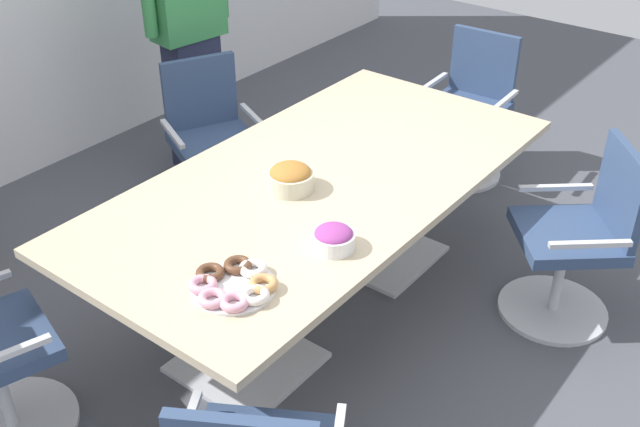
{
  "coord_description": "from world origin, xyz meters",
  "views": [
    {
      "loc": [
        -2.41,
        -1.87,
        2.48
      ],
      "look_at": [
        0.0,
        0.0,
        0.55
      ],
      "focal_mm": 42.91,
      "sensor_mm": 36.0,
      "label": 1
    }
  ],
  "objects_px": {
    "conference_table": "(320,200)",
    "office_chair_3": "(213,148)",
    "office_chair_2": "(468,115)",
    "donut_platter": "(234,285)",
    "snack_bowl_pretzels": "(291,177)",
    "snack_bowl_candy_mix": "(334,238)",
    "office_chair_1": "(577,245)",
    "person_standing_1": "(188,23)"
  },
  "relations": [
    {
      "from": "conference_table",
      "to": "office_chair_3",
      "type": "relative_size",
      "value": 2.64
    },
    {
      "from": "office_chair_2",
      "to": "donut_platter",
      "type": "distance_m",
      "value": 2.6
    },
    {
      "from": "office_chair_2",
      "to": "snack_bowl_pretzels",
      "type": "bearing_deg",
      "value": 89.79
    },
    {
      "from": "conference_table",
      "to": "snack_bowl_candy_mix",
      "type": "xyz_separation_m",
      "value": [
        -0.42,
        -0.39,
        0.17
      ]
    },
    {
      "from": "conference_table",
      "to": "office_chair_3",
      "type": "xyz_separation_m",
      "value": [
        0.36,
        1.08,
        -0.22
      ]
    },
    {
      "from": "office_chair_3",
      "to": "donut_platter",
      "type": "height_order",
      "value": "office_chair_3"
    },
    {
      "from": "office_chair_1",
      "to": "office_chair_2",
      "type": "height_order",
      "value": "same"
    },
    {
      "from": "person_standing_1",
      "to": "snack_bowl_pretzels",
      "type": "bearing_deg",
      "value": 68.42
    },
    {
      "from": "person_standing_1",
      "to": "conference_table",
      "type": "bearing_deg",
      "value": 73.81
    },
    {
      "from": "conference_table",
      "to": "donut_platter",
      "type": "height_order",
      "value": "donut_platter"
    },
    {
      "from": "office_chair_2",
      "to": "donut_platter",
      "type": "height_order",
      "value": "office_chair_2"
    },
    {
      "from": "office_chair_1",
      "to": "person_standing_1",
      "type": "height_order",
      "value": "person_standing_1"
    },
    {
      "from": "snack_bowl_candy_mix",
      "to": "donut_platter",
      "type": "bearing_deg",
      "value": 163.68
    },
    {
      "from": "person_standing_1",
      "to": "office_chair_1",
      "type": "bearing_deg",
      "value": 98.09
    },
    {
      "from": "office_chair_3",
      "to": "snack_bowl_candy_mix",
      "type": "relative_size",
      "value": 5.25
    },
    {
      "from": "office_chair_1",
      "to": "office_chair_2",
      "type": "xyz_separation_m",
      "value": [
        0.98,
        1.11,
        0.0
      ]
    },
    {
      "from": "conference_table",
      "to": "donut_platter",
      "type": "xyz_separation_m",
      "value": [
        -0.85,
        -0.26,
        0.15
      ]
    },
    {
      "from": "conference_table",
      "to": "office_chair_2",
      "type": "xyz_separation_m",
      "value": [
        1.69,
        0.12,
        -0.22
      ]
    },
    {
      "from": "office_chair_1",
      "to": "snack_bowl_pretzels",
      "type": "bearing_deg",
      "value": 89.72
    },
    {
      "from": "snack_bowl_candy_mix",
      "to": "conference_table",
      "type": "bearing_deg",
      "value": 43.14
    },
    {
      "from": "conference_table",
      "to": "person_standing_1",
      "type": "height_order",
      "value": "person_standing_1"
    },
    {
      "from": "office_chair_1",
      "to": "snack_bowl_pretzels",
      "type": "xyz_separation_m",
      "value": [
        -0.88,
        1.03,
        0.4
      ]
    },
    {
      "from": "snack_bowl_pretzels",
      "to": "donut_platter",
      "type": "relative_size",
      "value": 0.64
    },
    {
      "from": "person_standing_1",
      "to": "donut_platter",
      "type": "height_order",
      "value": "person_standing_1"
    },
    {
      "from": "snack_bowl_candy_mix",
      "to": "donut_platter",
      "type": "xyz_separation_m",
      "value": [
        -0.44,
        0.13,
        -0.03
      ]
    },
    {
      "from": "conference_table",
      "to": "snack_bowl_candy_mix",
      "type": "relative_size",
      "value": 13.86
    },
    {
      "from": "snack_bowl_pretzels",
      "to": "office_chair_1",
      "type": "bearing_deg",
      "value": -49.63
    },
    {
      "from": "conference_table",
      "to": "snack_bowl_pretzels",
      "type": "height_order",
      "value": "snack_bowl_pretzels"
    },
    {
      "from": "office_chair_1",
      "to": "office_chair_2",
      "type": "distance_m",
      "value": 1.49
    },
    {
      "from": "donut_platter",
      "to": "office_chair_2",
      "type": "bearing_deg",
      "value": 8.45
    },
    {
      "from": "office_chair_1",
      "to": "office_chair_3",
      "type": "bearing_deg",
      "value": 58.92
    },
    {
      "from": "office_chair_2",
      "to": "snack_bowl_pretzels",
      "type": "distance_m",
      "value": 1.91
    },
    {
      "from": "donut_platter",
      "to": "office_chair_1",
      "type": "bearing_deg",
      "value": -25.2
    },
    {
      "from": "office_chair_3",
      "to": "snack_bowl_candy_mix",
      "type": "xyz_separation_m",
      "value": [
        -0.78,
        -1.47,
        0.39
      ]
    },
    {
      "from": "office_chair_1",
      "to": "snack_bowl_pretzels",
      "type": "height_order",
      "value": "office_chair_1"
    },
    {
      "from": "office_chair_1",
      "to": "person_standing_1",
      "type": "distance_m",
      "value": 2.64
    },
    {
      "from": "conference_table",
      "to": "snack_bowl_pretzels",
      "type": "distance_m",
      "value": 0.25
    },
    {
      "from": "snack_bowl_candy_mix",
      "to": "office_chair_2",
      "type": "bearing_deg",
      "value": 13.48
    },
    {
      "from": "snack_bowl_candy_mix",
      "to": "office_chair_3",
      "type": "bearing_deg",
      "value": 62.06
    },
    {
      "from": "office_chair_3",
      "to": "snack_bowl_pretzels",
      "type": "distance_m",
      "value": 1.24
    },
    {
      "from": "person_standing_1",
      "to": "donut_platter",
      "type": "bearing_deg",
      "value": 57.78
    },
    {
      "from": "snack_bowl_candy_mix",
      "to": "donut_platter",
      "type": "height_order",
      "value": "snack_bowl_candy_mix"
    }
  ]
}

